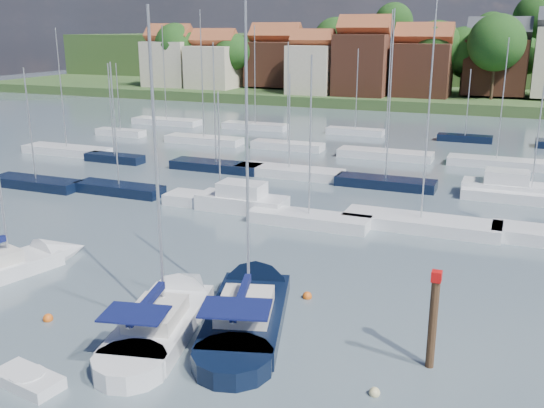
% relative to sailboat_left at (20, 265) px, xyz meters
% --- Properties ---
extents(ground, '(260.00, 260.00, 0.00)m').
position_rel_sailboat_left_xyz_m(ground, '(12.22, 35.89, -0.36)').
color(ground, '#46545F').
rests_on(ground, ground).
extents(sailboat_left, '(5.22, 10.32, 13.65)m').
position_rel_sailboat_left_xyz_m(sailboat_left, '(0.00, 0.00, 0.00)').
color(sailboat_left, silver).
rests_on(sailboat_left, ground).
extents(sailboat_centre, '(5.53, 12.06, 15.85)m').
position_rel_sailboat_left_xyz_m(sailboat_centre, '(11.36, -1.91, -0.01)').
color(sailboat_centre, silver).
rests_on(sailboat_centre, ground).
extents(sailboat_navy, '(6.93, 13.47, 17.97)m').
position_rel_sailboat_left_xyz_m(sailboat_navy, '(14.54, 0.69, -0.01)').
color(sailboat_navy, black).
rests_on(sailboat_navy, ground).
extents(tender, '(3.14, 1.84, 0.64)m').
position_rel_sailboat_left_xyz_m(tender, '(9.17, -9.06, -0.12)').
color(tender, silver).
rests_on(tender, ground).
extents(timber_piling, '(0.40, 0.40, 6.54)m').
position_rel_sailboat_left_xyz_m(timber_piling, '(23.68, -1.63, 0.86)').
color(timber_piling, '#4C331E').
rests_on(timber_piling, ground).
extents(buoy_c, '(0.49, 0.49, 0.49)m').
position_rel_sailboat_left_xyz_m(buoy_c, '(5.96, -4.38, -0.36)').
color(buoy_c, '#D85914').
rests_on(buoy_c, ground).
extents(buoy_d, '(0.54, 0.54, 0.54)m').
position_rel_sailboat_left_xyz_m(buoy_d, '(13.20, -5.80, -0.36)').
color(buoy_d, beige).
rests_on(buoy_d, ground).
extents(buoy_e, '(0.50, 0.50, 0.50)m').
position_rel_sailboat_left_xyz_m(buoy_e, '(16.76, 2.77, -0.36)').
color(buoy_e, '#D85914').
rests_on(buoy_e, ground).
extents(buoy_f, '(0.44, 0.44, 0.44)m').
position_rel_sailboat_left_xyz_m(buoy_f, '(22.02, -4.53, -0.36)').
color(buoy_f, beige).
rests_on(buoy_f, ground).
extents(marina_field, '(79.62, 41.41, 15.93)m').
position_rel_sailboat_left_xyz_m(marina_field, '(14.12, 31.03, 0.07)').
color(marina_field, silver).
rests_on(marina_field, ground).
extents(far_shore_town, '(212.46, 90.00, 22.27)m').
position_rel_sailboat_left_xyz_m(far_shore_town, '(14.45, 128.55, 4.24)').
color(far_shore_town, '#3F5128').
rests_on(far_shore_town, ground).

